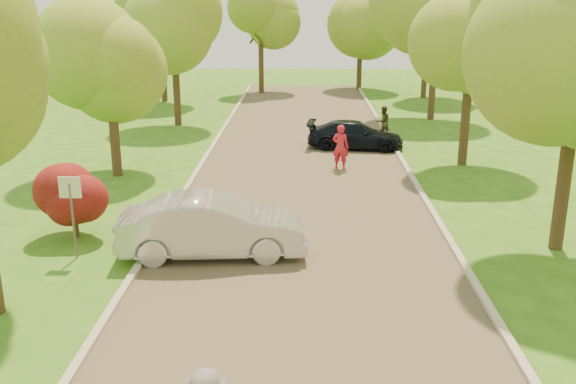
# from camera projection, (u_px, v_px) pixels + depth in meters

# --- Properties ---
(ground) EXTENTS (100.00, 100.00, 0.00)m
(ground) POSITION_uv_depth(u_px,v_px,m) (300.00, 340.00, 12.57)
(ground) COLOR #306317
(ground) RESTS_ON ground
(road) EXTENTS (8.00, 60.00, 0.01)m
(road) POSITION_uv_depth(u_px,v_px,m) (302.00, 210.00, 20.22)
(road) COLOR #4C4438
(road) RESTS_ON ground
(curb_left) EXTENTS (0.18, 60.00, 0.12)m
(curb_left) POSITION_uv_depth(u_px,v_px,m) (175.00, 208.00, 20.30)
(curb_left) COLOR #B2AD9E
(curb_left) RESTS_ON ground
(curb_right) EXTENTS (0.18, 60.00, 0.12)m
(curb_right) POSITION_uv_depth(u_px,v_px,m) (431.00, 210.00, 20.10)
(curb_right) COLOR #B2AD9E
(curb_right) RESTS_ON ground
(street_sign) EXTENTS (0.55, 0.06, 2.17)m
(street_sign) POSITION_uv_depth(u_px,v_px,m) (71.00, 200.00, 16.08)
(street_sign) COLOR #59595E
(street_sign) RESTS_ON ground
(red_shrub) EXTENTS (1.70, 1.70, 1.95)m
(red_shrub) POSITION_uv_depth(u_px,v_px,m) (74.00, 200.00, 17.66)
(red_shrub) COLOR #382619
(red_shrub) RESTS_ON ground
(tree_l_midb) EXTENTS (4.30, 4.20, 6.62)m
(tree_l_midb) POSITION_uv_depth(u_px,v_px,m) (113.00, 52.00, 22.88)
(tree_l_midb) COLOR #382619
(tree_l_midb) RESTS_ON ground
(tree_l_far) EXTENTS (4.92, 4.80, 7.79)m
(tree_l_far) POSITION_uv_depth(u_px,v_px,m) (177.00, 18.00, 32.18)
(tree_l_far) COLOR #382619
(tree_l_far) RESTS_ON ground
(tree_r_midb) EXTENTS (4.51, 4.40, 7.01)m
(tree_r_midb) POSITION_uv_depth(u_px,v_px,m) (477.00, 40.00, 24.37)
(tree_r_midb) COLOR #382619
(tree_r_midb) RESTS_ON ground
(tree_r_far) EXTENTS (5.33, 5.20, 8.34)m
(tree_r_far) POSITION_uv_depth(u_px,v_px,m) (442.00, 9.00, 33.64)
(tree_r_far) COLOR #382619
(tree_r_far) RESTS_ON ground
(tree_bg_a) EXTENTS (5.12, 5.00, 7.72)m
(tree_bg_a) POSITION_uv_depth(u_px,v_px,m) (164.00, 16.00, 39.93)
(tree_bg_a) COLOR #382619
(tree_bg_a) RESTS_ON ground
(tree_bg_b) EXTENTS (5.12, 5.00, 7.95)m
(tree_bg_b) POSITION_uv_depth(u_px,v_px,m) (432.00, 12.00, 41.36)
(tree_bg_b) COLOR #382619
(tree_bg_b) RESTS_ON ground
(tree_bg_c) EXTENTS (4.92, 4.80, 7.33)m
(tree_bg_c) POSITION_uv_depth(u_px,v_px,m) (264.00, 19.00, 43.69)
(tree_bg_c) COLOR #382619
(tree_bg_c) RESTS_ON ground
(tree_bg_d) EXTENTS (5.12, 5.00, 7.72)m
(tree_bg_d) POSITION_uv_depth(u_px,v_px,m) (364.00, 14.00, 45.35)
(tree_bg_d) COLOR #382619
(tree_bg_d) RESTS_ON ground
(silver_sedan) EXTENTS (4.91, 2.06, 1.58)m
(silver_sedan) POSITION_uv_depth(u_px,v_px,m) (213.00, 226.00, 16.50)
(silver_sedan) COLOR #B7B7BC
(silver_sedan) RESTS_ON ground
(dark_sedan) EXTENTS (4.38, 2.18, 1.22)m
(dark_sedan) POSITION_uv_depth(u_px,v_px,m) (355.00, 135.00, 28.34)
(dark_sedan) COLOR black
(dark_sedan) RESTS_ON ground
(person_striped) EXTENTS (0.74, 0.60, 1.76)m
(person_striped) POSITION_uv_depth(u_px,v_px,m) (340.00, 147.00, 24.84)
(person_striped) COLOR #B81B2E
(person_striped) RESTS_ON ground
(person_olive) EXTENTS (0.90, 0.83, 1.50)m
(person_olive) POSITION_uv_depth(u_px,v_px,m) (383.00, 122.00, 30.57)
(person_olive) COLOR #343620
(person_olive) RESTS_ON ground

